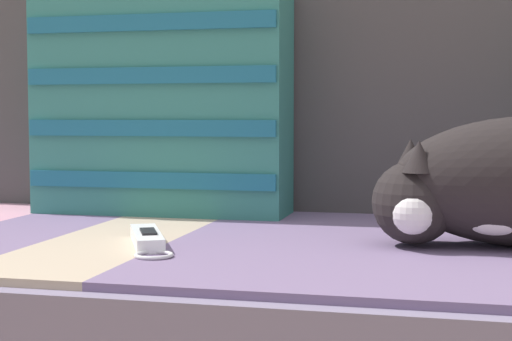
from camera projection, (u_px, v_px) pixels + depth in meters
sofa_backrest at (338, 87)px, 1.48m from camera, size 1.81×0.14×0.46m
throw_pillow_striped at (162, 102)px, 1.41m from camera, size 0.46×0.14×0.40m
game_remote_far at (148, 239)px, 1.07m from camera, size 0.13×0.20×0.02m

